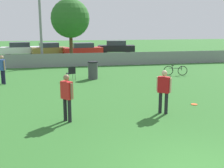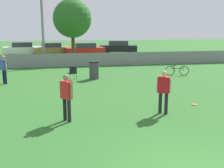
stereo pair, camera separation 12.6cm
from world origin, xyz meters
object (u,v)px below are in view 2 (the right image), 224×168
(folding_chair_sideline, at_px, (72,72))
(bicycle_sideline, at_px, (177,71))
(tree_near_pole, at_px, (72,19))
(parked_car_red, at_px, (85,49))
(frisbee_disc, at_px, (195,105))
(parked_car_dark, at_px, (118,47))
(spectator_in_blue, at_px, (4,68))
(player_defender_red, at_px, (164,89))
(player_thrower_red, at_px, (66,94))
(trash_bin, at_px, (94,70))
(parked_car_white, at_px, (23,49))
(parked_car_tan, at_px, (51,49))
(light_pole, at_px, (42,11))

(folding_chair_sideline, xyz_separation_m, bicycle_sideline, (7.04, 0.34, -0.15))
(tree_near_pole, bearing_deg, folding_chair_sideline, -93.44)
(parked_car_red, bearing_deg, frisbee_disc, -90.04)
(tree_near_pole, height_order, parked_car_dark, tree_near_pole)
(spectator_in_blue, distance_m, bicycle_sideline, 11.00)
(frisbee_disc, xyz_separation_m, parked_car_dark, (1.64, 23.38, 0.71))
(tree_near_pole, distance_m, player_defender_red, 17.75)
(tree_near_pole, relative_size, bicycle_sideline, 3.70)
(player_thrower_red, relative_size, parked_car_dark, 0.35)
(tree_near_pole, bearing_deg, spectator_in_blue, -113.80)
(parked_car_dark, bearing_deg, bicycle_sideline, -78.21)
(player_defender_red, relative_size, parked_car_red, 0.37)
(trash_bin, bearing_deg, bicycle_sideline, 1.75)
(bicycle_sideline, bearing_deg, parked_car_dark, 105.73)
(player_thrower_red, bearing_deg, parked_car_white, 151.82)
(player_defender_red, distance_m, trash_bin, 7.83)
(parked_car_tan, distance_m, parked_car_dark, 8.13)
(trash_bin, relative_size, parked_car_white, 0.26)
(light_pole, xyz_separation_m, parked_car_tan, (0.39, 9.42, -3.80))
(light_pole, height_order, bicycle_sideline, light_pole)
(player_defender_red, xyz_separation_m, trash_bin, (-1.70, 7.63, -0.41))
(parked_car_white, bearing_deg, tree_near_pole, -56.42)
(light_pole, distance_m, player_defender_red, 15.24)
(spectator_in_blue, relative_size, parked_car_white, 0.38)
(light_pole, bearing_deg, bicycle_sideline, -34.24)
(tree_near_pole, bearing_deg, player_defender_red, -81.87)
(light_pole, distance_m, tree_near_pole, 4.28)
(tree_near_pole, bearing_deg, parked_car_dark, 49.69)
(tree_near_pole, xyz_separation_m, folding_chair_sideline, (-0.59, -9.86, -3.47))
(tree_near_pole, height_order, parked_car_white, tree_near_pole)
(parked_car_red, bearing_deg, light_pole, -123.42)
(player_thrower_red, height_order, trash_bin, player_thrower_red)
(spectator_in_blue, distance_m, parked_car_dark, 20.09)
(light_pole, relative_size, trash_bin, 6.70)
(player_defender_red, bearing_deg, spectator_in_blue, 173.81)
(player_defender_red, height_order, parked_car_tan, player_defender_red)
(frisbee_disc, xyz_separation_m, parked_car_tan, (-6.43, 22.48, 0.68))
(folding_chair_sideline, relative_size, parked_car_red, 0.19)
(player_thrower_red, height_order, parked_car_tan, player_thrower_red)
(player_thrower_red, distance_m, spectator_in_blue, 8.02)
(parked_car_white, height_order, parked_car_dark, parked_car_dark)
(light_pole, relative_size, player_thrower_red, 4.47)
(frisbee_disc, height_order, trash_bin, trash_bin)
(bicycle_sideline, height_order, parked_car_dark, parked_car_dark)
(folding_chair_sideline, height_order, parked_car_tan, parked_car_tan)
(light_pole, relative_size, parked_car_white, 1.71)
(spectator_in_blue, height_order, trash_bin, spectator_in_blue)
(bicycle_sideline, bearing_deg, parked_car_white, 139.55)
(tree_near_pole, distance_m, parked_car_tan, 7.22)
(player_defender_red, bearing_deg, frisbee_disc, 65.84)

